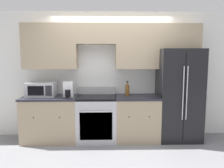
# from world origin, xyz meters

# --- Properties ---
(ground_plane) EXTENTS (12.00, 12.00, 0.00)m
(ground_plane) POSITION_xyz_m (0.00, 0.00, 0.00)
(ground_plane) COLOR gray
(wall_back) EXTENTS (8.00, 0.39, 2.60)m
(wall_back) POSITION_xyz_m (0.02, 0.58, 1.56)
(wall_back) COLOR white
(wall_back) RESTS_ON ground_plane
(lower_cabinets_left) EXTENTS (1.09, 0.64, 0.89)m
(lower_cabinets_left) POSITION_xyz_m (-1.23, 0.31, 0.45)
(lower_cabinets_left) COLOR tan
(lower_cabinets_left) RESTS_ON ground_plane
(lower_cabinets_right) EXTENTS (0.88, 0.64, 0.89)m
(lower_cabinets_right) POSITION_xyz_m (0.50, 0.31, 0.45)
(lower_cabinets_right) COLOR tan
(lower_cabinets_right) RESTS_ON ground_plane
(oven_range) EXTENTS (0.77, 0.65, 1.05)m
(oven_range) POSITION_xyz_m (-0.31, 0.31, 0.45)
(oven_range) COLOR #B7B7BC
(oven_range) RESTS_ON ground_plane
(refrigerator) EXTENTS (0.83, 0.73, 1.83)m
(refrigerator) POSITION_xyz_m (1.35, 0.35, 0.91)
(refrigerator) COLOR black
(refrigerator) RESTS_ON ground_plane
(microwave) EXTENTS (0.56, 0.38, 0.28)m
(microwave) POSITION_xyz_m (-1.41, 0.37, 1.03)
(microwave) COLOR #B7B7BC
(microwave) RESTS_ON lower_cabinets_left
(bottle) EXTENTS (0.08, 0.08, 0.30)m
(bottle) POSITION_xyz_m (0.31, 0.40, 1.01)
(bottle) COLOR brown
(bottle) RESTS_ON lower_cabinets_right
(paper_towel_holder) EXTENTS (0.19, 0.21, 0.30)m
(paper_towel_holder) POSITION_xyz_m (-0.86, 0.29, 1.03)
(paper_towel_holder) COLOR white
(paper_towel_holder) RESTS_ON lower_cabinets_left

